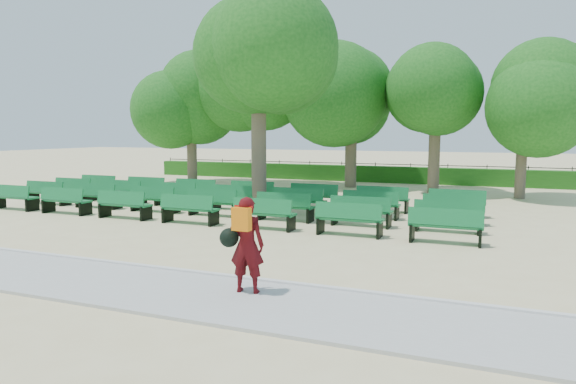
# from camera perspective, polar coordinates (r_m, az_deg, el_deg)

# --- Properties ---
(ground) EXTENTS (120.00, 120.00, 0.00)m
(ground) POSITION_cam_1_polar(r_m,az_deg,el_deg) (16.76, -4.33, -3.10)
(ground) COLOR beige
(paving) EXTENTS (30.00, 2.20, 0.06)m
(paving) POSITION_cam_1_polar(r_m,az_deg,el_deg) (10.79, -22.16, -8.98)
(paving) COLOR #AFAFAA
(paving) RESTS_ON ground
(curb) EXTENTS (30.00, 0.12, 0.10)m
(curb) POSITION_cam_1_polar(r_m,az_deg,el_deg) (11.60, -18.20, -7.62)
(curb) COLOR silver
(curb) RESTS_ON ground
(hedge) EXTENTS (26.00, 0.70, 0.90)m
(hedge) POSITION_cam_1_polar(r_m,az_deg,el_deg) (29.82, 7.62, 2.06)
(hedge) COLOR #1F5B17
(hedge) RESTS_ON ground
(fence) EXTENTS (26.00, 0.10, 1.02)m
(fence) POSITION_cam_1_polar(r_m,az_deg,el_deg) (30.25, 7.79, 1.26)
(fence) COLOR black
(fence) RESTS_ON ground
(tree_line) EXTENTS (21.80, 6.80, 7.04)m
(tree_line) POSITION_cam_1_polar(r_m,az_deg,el_deg) (26.03, 5.43, 0.41)
(tree_line) COLOR #20641B
(tree_line) RESTS_ON ground
(bench_array) EXTENTS (1.86, 0.61, 1.16)m
(bench_array) POSITION_cam_1_polar(r_m,az_deg,el_deg) (18.26, -6.81, -2.01)
(bench_array) COLOR #136D33
(bench_array) RESTS_ON ground
(tree_among) EXTENTS (4.94, 4.94, 7.07)m
(tree_among) POSITION_cam_1_polar(r_m,az_deg,el_deg) (18.32, -3.30, 12.86)
(tree_among) COLOR brown
(tree_among) RESTS_ON ground
(person) EXTENTS (0.82, 0.52, 1.69)m
(person) POSITION_cam_1_polar(r_m,az_deg,el_deg) (8.97, -4.78, -5.69)
(person) COLOR #4B0A0D
(person) RESTS_ON ground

